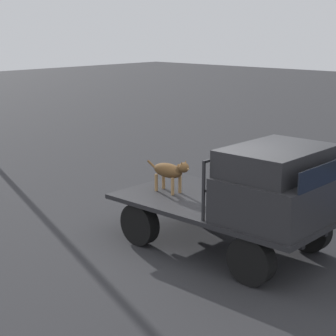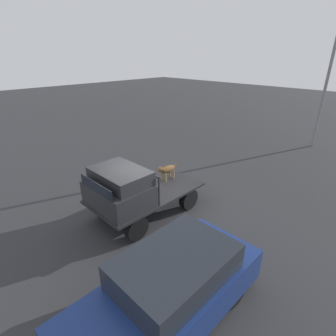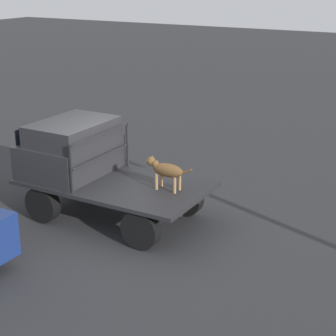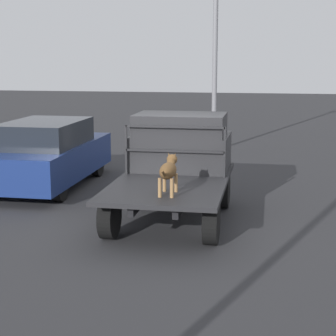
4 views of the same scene
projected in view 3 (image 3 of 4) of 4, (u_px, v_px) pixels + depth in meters
ground_plane at (116, 218)px, 11.80m from camera, size 80.00×80.00×0.00m
flatbed_truck at (115, 191)px, 11.60m from camera, size 3.86×2.08×0.82m
truck_cab at (71, 148)px, 11.87m from camera, size 1.49×1.96×1.14m
truck_headboard at (101, 149)px, 11.47m from camera, size 0.04×1.96×0.98m
dog at (165, 170)px, 10.98m from camera, size 1.04×0.27×0.66m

